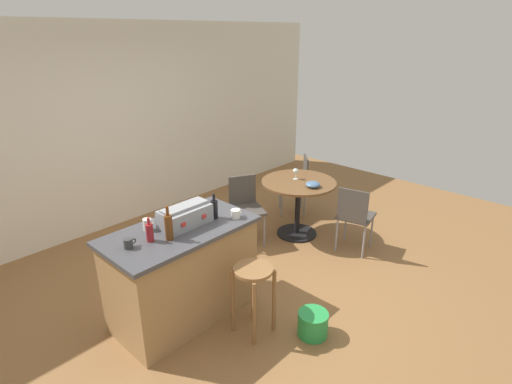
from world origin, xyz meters
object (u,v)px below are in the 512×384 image
(wooden_stool, at_px, (253,285))
(cup_2, at_px, (236,214))
(toolbox, at_px, (185,215))
(plastic_bucket, at_px, (313,324))
(bottle_1, at_px, (150,232))
(kitchen_island, at_px, (183,272))
(folding_chair_far, at_px, (297,180))
(dining_table, at_px, (298,194))
(folding_chair_near, at_px, (355,214))
(cup_3, at_px, (148,224))
(serving_bowl, at_px, (313,184))
(cup_0, at_px, (128,243))
(bottle_0, at_px, (214,209))
(folding_chair_left, at_px, (245,205))
(cup_1, at_px, (206,206))
(bottle_2, at_px, (169,227))

(wooden_stool, distance_m, cup_2, 0.68)
(toolbox, bearing_deg, plastic_bucket, -64.67)
(wooden_stool, xyz_separation_m, bottle_1, (-0.59, 0.63, 0.52))
(kitchen_island, xyz_separation_m, cup_2, (0.50, -0.21, 0.50))
(wooden_stool, height_order, folding_chair_far, folding_chair_far)
(dining_table, relative_size, folding_chair_near, 1.13)
(dining_table, bearing_deg, cup_2, -164.23)
(cup_3, xyz_separation_m, serving_bowl, (2.21, -0.20, -0.18))
(folding_chair_near, xyz_separation_m, cup_0, (-2.65, 0.57, 0.46))
(wooden_stool, height_order, bottle_0, bottle_0)
(plastic_bucket, bearing_deg, cup_2, 96.76)
(folding_chair_left, height_order, cup_2, cup_2)
(cup_0, height_order, cup_3, cup_3)
(kitchen_island, distance_m, cup_3, 0.58)
(bottle_0, height_order, cup_0, bottle_0)
(folding_chair_left, bearing_deg, folding_chair_near, -59.14)
(bottle_0, bearing_deg, folding_chair_far, 18.19)
(cup_0, distance_m, cup_1, 0.92)
(bottle_0, relative_size, cup_2, 1.93)
(cup_1, bearing_deg, folding_chair_far, 13.90)
(bottle_1, bearing_deg, kitchen_island, 1.83)
(dining_table, distance_m, folding_chair_far, 0.72)
(folding_chair_near, distance_m, cup_0, 2.75)
(wooden_stool, xyz_separation_m, bottle_0, (0.08, 0.57, 0.53))
(toolbox, relative_size, cup_2, 3.68)
(folding_chair_left, xyz_separation_m, cup_0, (-1.95, -0.60, 0.46))
(toolbox, distance_m, cup_0, 0.58)
(cup_0, bearing_deg, cup_1, 7.27)
(cup_3, bearing_deg, dining_table, 1.32)
(kitchen_island, relative_size, serving_bowl, 7.61)
(folding_chair_far, bearing_deg, cup_3, -169.98)
(cup_3, bearing_deg, bottle_1, -117.72)
(folding_chair_left, relative_size, serving_bowl, 4.75)
(kitchen_island, distance_m, folding_chair_left, 1.59)
(folding_chair_far, height_order, plastic_bucket, folding_chair_far)
(cup_0, relative_size, cup_2, 0.88)
(folding_chair_left, relative_size, toolbox, 1.85)
(cup_3, bearing_deg, folding_chair_far, 10.02)
(cup_1, distance_m, cup_3, 0.63)
(dining_table, xyz_separation_m, cup_3, (-2.26, -0.05, 0.40))
(dining_table, xyz_separation_m, folding_chair_left, (-0.60, 0.39, -0.08))
(dining_table, distance_m, bottle_2, 2.31)
(kitchen_island, bearing_deg, serving_bowl, -0.68)
(cup_1, distance_m, cup_2, 0.35)
(folding_chair_left, bearing_deg, folding_chair_far, 3.07)
(dining_table, height_order, cup_2, cup_2)
(bottle_0, bearing_deg, bottle_2, -175.81)
(wooden_stool, distance_m, bottle_0, 0.79)
(kitchen_island, bearing_deg, plastic_bucket, -60.78)
(bottle_0, relative_size, bottle_1, 1.14)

